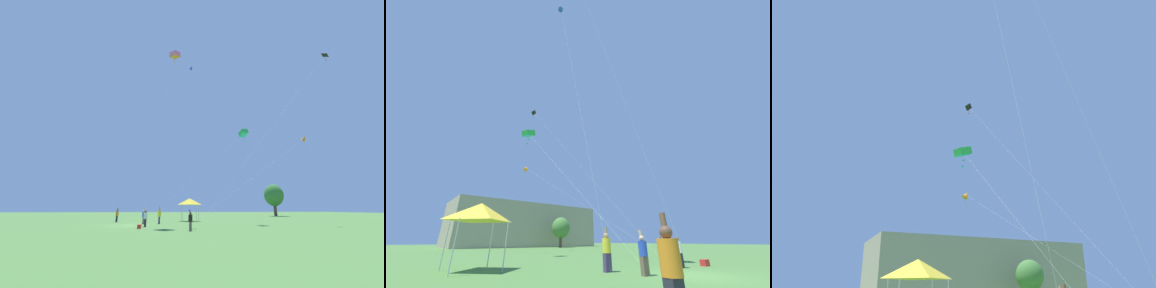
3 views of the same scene
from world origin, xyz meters
TOP-DOWN VIEW (x-y plane):
  - ground_plane at (0.00, 0.00)m, footprint 220.00×220.00m
  - tree_far_left at (-29.03, 33.33)m, footprint 5.49×4.94m
  - festival_tent at (-7.68, 7.89)m, footprint 2.73×2.73m
  - cooler_box at (4.59, 1.55)m, footprint 0.60×0.35m
  - person_blue_shirt at (-1.88, 1.35)m, footprint 0.40×0.40m
  - person_black_shirt at (7.33, 6.22)m, footprint 0.37×0.37m
  - person_white_shirt at (2.39, 1.92)m, footprint 0.40×0.40m
  - person_orange_shirt at (-6.84, -2.92)m, footprint 0.41×0.41m
  - person_yellow_shirt at (-2.30, 3.31)m, footprint 0.43×0.43m
  - kite_orange_diamond_0 at (1.47, 22.60)m, footprint 6.17×17.47m
  - kite_green_box_1 at (-2.00, 15.37)m, footprint 1.52×14.66m
  - kite_blue_diamond_2 at (-3.19, 7.56)m, footprint 1.34×4.87m
  - kite_pink_box_3 at (-3.79, 4.79)m, footprint 7.28×4.26m
  - kite_black_delta_4 at (3.62, 26.42)m, footprint 4.48×20.66m

SIDE VIEW (x-z plane):
  - ground_plane at x=0.00m, z-range 0.00..0.00m
  - cooler_box at x=4.59m, z-range 0.00..0.37m
  - person_black_shirt at x=7.33m, z-range -0.03..1.76m
  - person_white_shirt at x=2.39m, z-range 0.07..1.74m
  - person_blue_shirt at x=-1.88m, z-range -0.03..1.91m
  - person_orange_shirt at x=-6.84m, z-range -0.03..1.97m
  - person_yellow_shirt at x=-2.30m, z-range -0.03..2.08m
  - festival_tent at x=-7.68m, z-range 1.22..4.65m
  - tree_far_left at x=-29.03m, z-range 1.21..9.49m
  - kite_orange_diamond_0 at x=1.47m, z-range 5.25..16.89m
  - kite_green_box_1 at x=-2.00m, z-range 6.10..19.46m
  - kite_black_delta_4 at x=3.62m, z-range 11.32..35.20m
  - kite_blue_diamond_2 at x=-3.19m, z-range 11.92..36.93m
  - kite_pink_box_3 at x=-3.79m, z-range 13.31..41.34m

